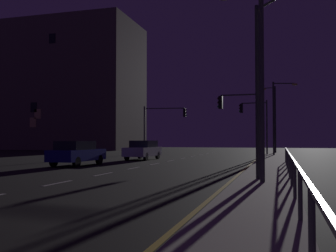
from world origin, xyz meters
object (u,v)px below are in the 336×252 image
(car_oncoming, at_px, (143,150))
(street_lamp_corner, at_px, (278,110))
(building_distant, at_px, (62,88))
(traffic_light_far_center, at_px, (241,112))
(traffic_light_near_left, at_px, (255,117))
(traffic_light_mid_left, at_px, (163,120))
(street_lamp_far_end, at_px, (255,68))
(street_lamp_median, at_px, (273,113))
(street_lamp_across_street, at_px, (264,70))
(car, at_px, (77,153))

(car_oncoming, distance_m, street_lamp_corner, 14.77)
(building_distant, bearing_deg, traffic_light_far_center, -42.24)
(traffic_light_near_left, relative_size, traffic_light_mid_left, 1.02)
(street_lamp_far_end, relative_size, street_lamp_median, 0.90)
(traffic_light_far_center, bearing_deg, car_oncoming, 170.28)
(traffic_light_near_left, xyz_separation_m, building_distant, (-33.19, 17.51, 6.50))
(car_oncoming, distance_m, traffic_light_near_left, 14.20)
(traffic_light_mid_left, relative_size, traffic_light_far_center, 1.08)
(car_oncoming, xyz_separation_m, traffic_light_mid_left, (-1.99, 12.24, 3.07))
(street_lamp_corner, height_order, street_lamp_across_street, street_lamp_corner)
(building_distant, bearing_deg, traffic_light_near_left, -27.81)
(traffic_light_near_left, distance_m, building_distant, 38.09)
(street_lamp_across_street, bearing_deg, street_lamp_median, 90.30)
(traffic_light_near_left, relative_size, street_lamp_corner, 0.77)
(traffic_light_mid_left, distance_m, traffic_light_far_center, 16.99)
(traffic_light_near_left, height_order, street_lamp_far_end, street_lamp_far_end)
(car_oncoming, distance_m, traffic_light_far_center, 8.74)
(car, height_order, traffic_light_far_center, traffic_light_far_center)
(traffic_light_near_left, relative_size, street_lamp_median, 0.73)
(car_oncoming, bearing_deg, street_lamp_median, 57.98)
(car_oncoming, relative_size, traffic_light_far_center, 0.88)
(traffic_light_far_center, bearing_deg, street_lamp_corner, 76.99)
(car_oncoming, height_order, building_distant, building_distant)
(car_oncoming, bearing_deg, car, -101.25)
(car_oncoming, distance_m, street_lamp_across_street, 18.58)
(car, distance_m, car_oncoming, 8.20)
(traffic_light_mid_left, xyz_separation_m, street_lamp_far_end, (11.99, -28.28, 0.37))
(street_lamp_median, relative_size, street_lamp_corner, 1.06)
(traffic_light_far_center, distance_m, street_lamp_across_street, 13.86)
(street_lamp_across_street, xyz_separation_m, building_distant, (-35.10, 43.59, 6.16))
(traffic_light_mid_left, xyz_separation_m, street_lamp_across_street, (12.28, -27.31, 0.43))
(traffic_light_mid_left, bearing_deg, traffic_light_near_left, -6.75)
(street_lamp_far_end, xyz_separation_m, street_lamp_across_street, (0.29, 0.97, 0.06))
(street_lamp_far_end, distance_m, building_distant, 56.88)
(street_lamp_far_end, bearing_deg, car, 145.38)
(traffic_light_far_center, bearing_deg, traffic_light_mid_left, 126.62)
(traffic_light_far_center, bearing_deg, car, -145.71)
(street_lamp_across_street, relative_size, building_distant, 0.27)
(traffic_light_near_left, height_order, street_lamp_median, street_lamp_median)
(street_lamp_across_street, bearing_deg, traffic_light_far_center, 98.93)
(traffic_light_mid_left, xyz_separation_m, street_lamp_corner, (12.66, -2.71, 0.62))
(traffic_light_far_center, bearing_deg, street_lamp_far_end, -82.77)
(street_lamp_median, bearing_deg, street_lamp_corner, -85.37)
(street_lamp_far_end, height_order, street_lamp_corner, street_lamp_corner)
(traffic_light_near_left, distance_m, street_lamp_across_street, 26.16)
(car, distance_m, street_lamp_median, 27.19)
(car, bearing_deg, street_lamp_far_end, -34.62)
(car, height_order, car_oncoming, same)
(traffic_light_near_left, height_order, building_distant, building_distant)
(car_oncoming, bearing_deg, traffic_light_near_left, 52.69)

